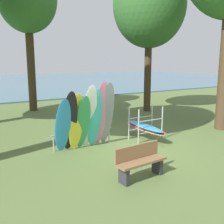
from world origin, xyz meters
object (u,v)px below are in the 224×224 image
tree_far_left_back (27,0)px  board_storage_rack (145,127)px  park_bench (140,161)px  tree_mid_behind (149,6)px  leaning_board_pile (86,119)px

tree_far_left_back → board_storage_rack: (1.96, -8.15, -5.72)m
tree_far_left_back → park_bench: (-0.24, -10.76, -5.74)m
board_storage_rack → tree_far_left_back: bearing=103.5°
tree_mid_behind → board_storage_rack: 7.97m
park_bench → leaning_board_pile: bearing=93.0°
tree_mid_behind → tree_far_left_back: tree_mid_behind is taller
park_bench → board_storage_rack: bearing=49.8°
tree_far_left_back → board_storage_rack: tree_far_left_back is taller
tree_far_left_back → park_bench: bearing=-91.3°
tree_far_left_back → board_storage_rack: size_ratio=3.83×
tree_mid_behind → park_bench: 10.74m
tree_far_left_back → leaning_board_pile: 9.53m
tree_far_left_back → leaning_board_pile: bearing=-92.8°
leaning_board_pile → tree_mid_behind: bearing=35.9°
tree_mid_behind → leaning_board_pile: 8.91m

